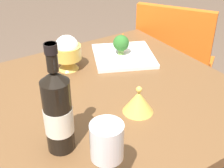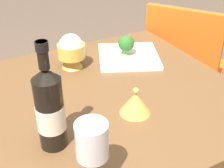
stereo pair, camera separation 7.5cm
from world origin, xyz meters
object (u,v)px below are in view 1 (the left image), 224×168
at_px(chair_by_wall, 173,59).
at_px(rice_bowl, 67,52).
at_px(wine_bottle, 58,111).
at_px(serving_plate, 124,56).
at_px(rice_bowl_lid, 138,101).
at_px(carrot_garnish_left, 123,40).
at_px(broccoli_floret, 121,43).
at_px(wine_glass, 107,143).

relative_size(chair_by_wall, rice_bowl, 6.00).
distance_m(wine_bottle, serving_plate, 0.60).
xyz_separation_m(chair_by_wall, serving_plate, (0.14, -0.45, 0.20)).
xyz_separation_m(rice_bowl_lid, carrot_garnish_left, (-0.41, 0.22, 0.01)).
height_order(rice_bowl, carrot_garnish_left, rice_bowl).
distance_m(wine_bottle, carrot_garnish_left, 0.66).
bearing_deg(chair_by_wall, broccoli_floret, -107.11).
relative_size(wine_glass, broccoli_floret, 2.09).
xyz_separation_m(chair_by_wall, wine_glass, (0.69, -0.87, 0.32)).
bearing_deg(wine_bottle, wine_glass, 12.78).
bearing_deg(rice_bowl, wine_glass, -16.87).
xyz_separation_m(broccoli_floret, carrot_garnish_left, (-0.06, 0.05, -0.02)).
distance_m(rice_bowl, rice_bowl_lid, 0.39).
distance_m(chair_by_wall, rice_bowl_lid, 0.83).
height_order(wine_bottle, serving_plate, wine_bottle).
bearing_deg(carrot_garnish_left, chair_by_wall, 100.97).
height_order(wine_glass, rice_bowl, wine_glass).
bearing_deg(wine_glass, rice_bowl, 163.13).
bearing_deg(broccoli_floret, wine_glass, -36.72).
xyz_separation_m(chair_by_wall, rice_bowl, (0.11, -0.69, 0.27)).
relative_size(serving_plate, carrot_garnish_left, 4.82).
distance_m(chair_by_wall, wine_bottle, 1.09).
height_order(chair_by_wall, rice_bowl_lid, chair_by_wall).
xyz_separation_m(rice_bowl, carrot_garnish_left, (-0.03, 0.28, -0.02)).
relative_size(wine_bottle, serving_plate, 0.95).
bearing_deg(rice_bowl_lid, rice_bowl, -170.85).
relative_size(wine_glass, carrot_garnish_left, 2.62).
bearing_deg(wine_glass, chair_by_wall, 128.43).
bearing_deg(rice_bowl_lid, wine_glass, -50.58).
bearing_deg(rice_bowl_lid, wine_bottle, -85.87).
height_order(wine_bottle, broccoli_floret, wine_bottle).
distance_m(wine_glass, serving_plate, 0.70).
bearing_deg(broccoli_floret, chair_by_wall, 106.77).
bearing_deg(rice_bowl, chair_by_wall, 98.75).
distance_m(chair_by_wall, wine_glass, 1.15).
relative_size(chair_by_wall, rice_bowl_lid, 8.50).
relative_size(rice_bowl_lid, broccoli_floret, 1.17).
relative_size(rice_bowl_lid, serving_plate, 0.30).
relative_size(wine_bottle, broccoli_floret, 3.63).
distance_m(wine_bottle, wine_glass, 0.18).
xyz_separation_m(wine_glass, serving_plate, (-0.54, 0.42, -0.12)).
bearing_deg(broccoli_floret, rice_bowl_lid, -25.91).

